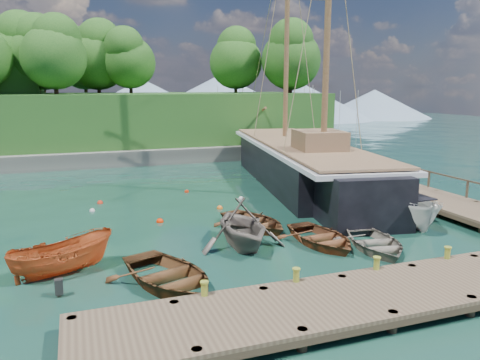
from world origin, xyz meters
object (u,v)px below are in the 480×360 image
at_px(rowboat_0, 169,285).
at_px(schooner, 301,166).
at_px(cabin_boat_white, 414,226).
at_px(rowboat_4, 254,228).
at_px(rowboat_3, 375,249).
at_px(rowboat_1, 242,247).
at_px(rowboat_2, 321,244).
at_px(motorboat_orange, 64,273).

height_order(rowboat_0, schooner, schooner).
bearing_deg(cabin_boat_white, rowboat_4, -175.93).
height_order(rowboat_3, cabin_boat_white, cabin_boat_white).
distance_m(rowboat_1, rowboat_4, 2.77).
bearing_deg(cabin_boat_white, rowboat_0, -146.07).
relative_size(rowboat_0, rowboat_4, 1.14).
bearing_deg(schooner, rowboat_2, -103.22).
bearing_deg(rowboat_1, rowboat_2, -14.05).
bearing_deg(motorboat_orange, rowboat_4, -92.13).
relative_size(rowboat_0, rowboat_2, 1.14).
bearing_deg(rowboat_1, rowboat_0, -142.13).
bearing_deg(rowboat_1, rowboat_3, -22.71).
bearing_deg(cabin_boat_white, motorboat_orange, -156.88).
relative_size(rowboat_2, rowboat_4, 1.00).
distance_m(rowboat_0, rowboat_4, 7.30).
height_order(rowboat_1, rowboat_2, rowboat_1).
relative_size(rowboat_0, rowboat_1, 1.11).
bearing_deg(rowboat_0, rowboat_2, -2.99).
xyz_separation_m(rowboat_1, rowboat_3, (5.11, -2.16, 0.00)).
relative_size(rowboat_0, schooner, 0.16).
distance_m(rowboat_3, rowboat_4, 5.80).
bearing_deg(rowboat_3, rowboat_0, -164.55).
distance_m(rowboat_0, cabin_boat_white, 12.95).
xyz_separation_m(rowboat_3, motorboat_orange, (-12.18, 1.62, 0.00)).
relative_size(rowboat_0, motorboat_orange, 1.21).
relative_size(rowboat_1, motorboat_orange, 1.09).
height_order(rowboat_0, rowboat_1, rowboat_1).
bearing_deg(rowboat_2, rowboat_1, 161.37).
bearing_deg(rowboat_3, motorboat_orange, -176.56).
xyz_separation_m(rowboat_2, cabin_boat_white, (5.63, 0.93, 0.00)).
height_order(rowboat_1, schooner, schooner).
bearing_deg(rowboat_1, motorboat_orange, -175.49).
bearing_deg(rowboat_2, rowboat_3, -40.61).
relative_size(motorboat_orange, cabin_boat_white, 0.83).
height_order(rowboat_4, cabin_boat_white, cabin_boat_white).
height_order(rowboat_1, cabin_boat_white, rowboat_1).
relative_size(rowboat_4, motorboat_orange, 1.06).
distance_m(cabin_boat_white, schooner, 10.88).
xyz_separation_m(rowboat_0, rowboat_1, (3.67, 2.84, 0.00)).
relative_size(rowboat_1, cabin_boat_white, 0.91).
xyz_separation_m(rowboat_1, motorboat_orange, (-7.06, -0.54, 0.00)).
xyz_separation_m(rowboat_1, schooner, (8.27, 10.88, 1.23)).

